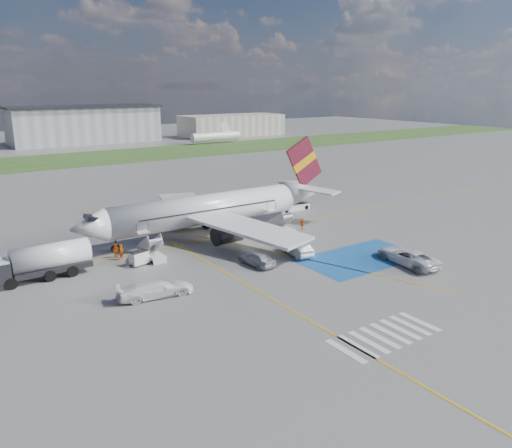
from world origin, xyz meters
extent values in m
plane|color=#60605E|center=(0.00, 0.00, 0.00)|extent=(400.00, 400.00, 0.00)
cube|color=#2D4C1E|center=(0.00, 95.00, 0.01)|extent=(400.00, 30.00, 0.01)
cube|color=gold|center=(0.00, 12.00, 0.01)|extent=(120.00, 0.20, 0.01)
cube|color=gold|center=(-5.00, -10.00, 0.01)|extent=(0.20, 60.00, 0.01)
cube|color=gold|center=(0.00, 12.00, 0.01)|extent=(20.71, 56.45, 0.01)
cube|color=#185294|center=(10.00, -4.00, 0.01)|extent=(14.00, 8.00, 0.01)
cube|color=silver|center=(-6.00, -18.00, 0.01)|extent=(0.60, 4.00, 0.01)
cube|color=silver|center=(-4.80, -18.00, 0.01)|extent=(0.60, 4.00, 0.01)
cube|color=silver|center=(-3.60, -18.00, 0.01)|extent=(0.60, 4.00, 0.01)
cube|color=silver|center=(-2.40, -18.00, 0.01)|extent=(0.60, 4.00, 0.01)
cube|color=silver|center=(-1.20, -18.00, 0.01)|extent=(0.60, 4.00, 0.01)
cube|color=silver|center=(0.00, -18.00, 0.01)|extent=(0.60, 4.00, 0.01)
cube|color=silver|center=(1.20, -18.00, 0.01)|extent=(0.60, 4.00, 0.01)
cube|color=silver|center=(2.40, -18.00, 0.01)|extent=(0.60, 4.00, 0.01)
cube|color=gray|center=(20.00, 135.00, 6.00)|extent=(48.00, 18.00, 12.00)
cube|color=gray|center=(75.00, 128.00, 4.00)|extent=(40.00, 16.00, 8.00)
cylinder|color=silver|center=(0.00, 14.00, 3.40)|extent=(26.00, 3.90, 3.90)
cone|color=silver|center=(-15.00, 14.00, 3.40)|extent=(4.00, 3.90, 3.90)
cube|color=black|center=(-14.40, 14.00, 4.45)|extent=(1.67, 1.90, 0.82)
cone|color=silver|center=(16.20, 14.00, 3.80)|extent=(6.50, 3.90, 3.90)
cube|color=silver|center=(1.00, 5.50, 2.80)|extent=(9.86, 15.95, 1.40)
cube|color=silver|center=(1.00, 22.50, 2.80)|extent=(9.86, 15.95, 1.40)
cylinder|color=#38383A|center=(0.00, 8.40, 1.40)|extent=(3.40, 2.10, 2.10)
cylinder|color=#38383A|center=(0.00, 19.60, 1.40)|extent=(3.40, 2.10, 2.10)
cube|color=#530E1D|center=(16.50, 14.00, 8.20)|extent=(6.62, 0.30, 7.45)
cube|color=orange|center=(16.50, 14.00, 8.20)|extent=(4.36, 0.40, 3.08)
cube|color=silver|center=(16.80, 10.80, 4.50)|extent=(4.73, 5.95, 0.49)
cube|color=silver|center=(16.80, 17.20, 4.50)|extent=(4.73, 5.95, 0.49)
cube|color=black|center=(0.00, 12.04, 3.75)|extent=(19.50, 0.04, 0.18)
cube|color=black|center=(0.00, 15.96, 3.75)|extent=(19.50, 0.04, 0.18)
cube|color=silver|center=(-9.50, 9.85, 1.45)|extent=(1.40, 3.73, 2.32)
cube|color=silver|center=(-9.50, 11.75, 2.50)|extent=(1.40, 1.00, 0.12)
cylinder|color=black|center=(-10.20, 11.75, 3.05)|extent=(0.06, 0.06, 1.10)
cylinder|color=black|center=(-8.80, 11.75, 3.05)|extent=(0.06, 0.06, 1.10)
cube|color=silver|center=(-9.50, 8.25, 0.35)|extent=(1.60, 2.40, 0.70)
cube|color=silver|center=(9.00, 9.85, 1.45)|extent=(1.40, 3.73, 2.32)
cube|color=silver|center=(9.00, 11.75, 2.50)|extent=(1.40, 1.00, 0.12)
cylinder|color=black|center=(8.30, 11.75, 3.05)|extent=(0.06, 0.06, 1.10)
cylinder|color=black|center=(9.70, 11.75, 3.05)|extent=(0.06, 0.06, 1.10)
cube|color=silver|center=(9.00, 8.25, 0.35)|extent=(1.60, 2.40, 0.70)
cylinder|color=silver|center=(-20.07, 9.88, 2.22)|extent=(7.58, 2.70, 2.55)
cube|color=black|center=(-20.07, 9.88, 0.94)|extent=(7.58, 2.70, 0.55)
cube|color=silver|center=(-11.49, 8.10, 0.81)|extent=(2.11, 1.54, 1.34)
cube|color=black|center=(-11.49, 8.10, 1.53)|extent=(2.00, 1.42, 0.11)
cube|color=silver|center=(17.95, 18.13, 0.44)|extent=(5.31, 1.81, 0.88)
cube|color=black|center=(19.27, 18.12, 1.21)|extent=(3.47, 1.35, 0.98)
imported|color=#AEB0B5|center=(-0.97, 0.80, 0.81)|extent=(2.33, 4.90, 1.62)
imported|color=#B4B7BC|center=(4.69, 1.06, 0.83)|extent=(2.42, 5.25, 1.67)
imported|color=silver|center=(12.83, -8.15, 1.12)|extent=(3.38, 6.25, 2.25)
imported|color=white|center=(-13.50, -0.89, 1.04)|extent=(5.54, 2.87, 2.07)
imported|color=#DE580B|center=(-12.46, 10.84, 0.91)|extent=(0.78, 0.77, 1.82)
imported|color=#FF630D|center=(-12.74, 11.82, 0.82)|extent=(1.00, 1.01, 1.64)
imported|color=orange|center=(12.03, 8.76, 0.78)|extent=(0.62, 0.98, 1.56)
camera|label=1|loc=(-30.02, -41.26, 18.78)|focal=35.00mm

